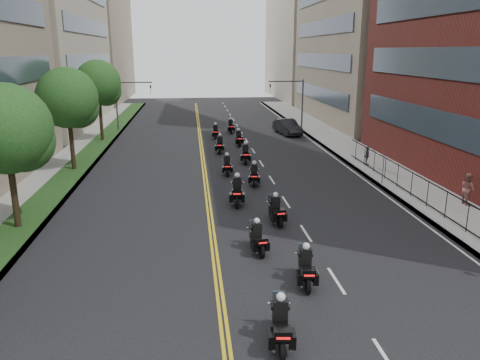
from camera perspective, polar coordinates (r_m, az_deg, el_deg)
The scene contains 24 objects.
sidewalk_right at distance 39.95m, azimuth 15.21°, elevation 2.37°, with size 4.00×90.00×0.15m, color gray.
sidewalk_left at distance 38.52m, azimuth -20.36°, elevation 1.46°, with size 4.00×90.00×0.15m, color gray.
grass_strip at distance 38.30m, azimuth -19.22°, elevation 1.64°, with size 2.00×90.00×0.04m, color #183513.
building_right_far at distance 92.48m, azimuth 9.41°, elevation 17.94°, with size 15.00×28.00×26.00m, color #A7A086.
building_left_far at distance 91.49m, azimuth -19.31°, elevation 17.34°, with size 16.00×28.00×26.00m, color #7F6D5D.
iron_fence at distance 27.94m, azimuth 22.83°, elevation -2.12°, with size 0.05×28.00×1.50m.
street_trees at distance 31.32m, azimuth -22.31°, elevation 7.67°, with size 4.40×38.40×7.98m.
traffic_signal_right at distance 54.80m, azimuth 6.65°, elevation 10.09°, with size 4.09×0.20×5.60m.
traffic_signal_left at distance 53.98m, azimuth -13.84°, elevation 9.67°, with size 4.09×0.20×5.60m.
motorcycle_0 at distance 15.03m, azimuth 4.97°, elevation -17.21°, with size 0.65×2.31×1.70m.
motorcycle_1 at distance 18.54m, azimuth 8.03°, elevation -10.64°, with size 0.64×2.27×1.68m.
motorcycle_2 at distance 21.17m, azimuth 2.15°, elevation -7.18°, with size 0.65×2.13×1.57m.
motorcycle_3 at distance 24.62m, azimuth 4.42°, elevation -3.80°, with size 0.64×2.25×1.66m.
motorcycle_4 at distance 27.55m, azimuth -0.34°, elevation -1.46°, with size 0.73×2.54×1.88m.
motorcycle_5 at distance 31.51m, azimuth 1.74°, elevation 0.55°, with size 0.67×2.24×1.65m.
motorcycle_6 at distance 34.19m, azimuth -1.57°, elevation 1.73°, with size 0.51×2.19×1.62m.
motorcycle_7 at distance 37.73m, azimuth 0.68°, elevation 3.14°, with size 0.64×2.39×1.77m.
motorcycle_8 at distance 41.61m, azimuth -2.46°, elevation 4.27°, with size 0.66×2.32×1.71m.
motorcycle_9 at distance 44.67m, azimuth -0.14°, elevation 5.05°, with size 0.53×2.28×1.68m.
motorcycle_10 at distance 48.48m, azimuth -2.99°, elevation 5.84°, with size 0.51×2.23×1.65m.
motorcycle_11 at distance 51.72m, azimuth -1.13°, elevation 6.49°, with size 0.52×2.30×1.70m.
parked_sedan at distance 51.07m, azimuth 5.79°, elevation 6.46°, with size 1.72×4.93×1.62m, color black.
pedestrian_b at distance 30.10m, azimuth 26.02°, elevation -0.94°, with size 0.90×0.70×1.85m, color #965752.
pedestrian_c at distance 37.66m, azimuth 15.24°, elevation 2.87°, with size 0.87×0.36×1.48m, color #3B3B42.
Camera 1 is at (-2.34, -11.25, 8.79)m, focal length 35.00 mm.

